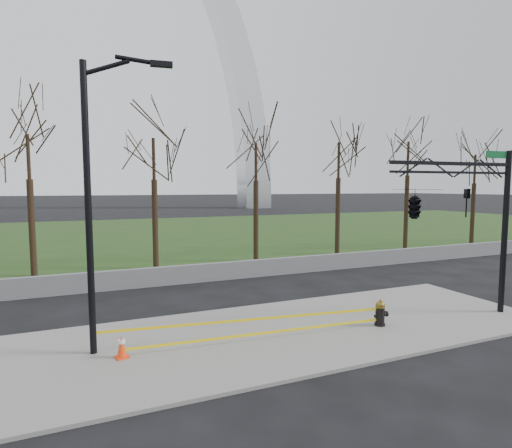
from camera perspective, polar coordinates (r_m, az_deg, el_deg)
name	(u,v)px	position (r m, az deg, el deg)	size (l,w,h in m)	color
ground	(289,333)	(13.56, 4.73, -15.07)	(500.00, 500.00, 0.00)	black
sidewalk	(289,331)	(13.54, 4.73, -14.87)	(18.00, 6.00, 0.10)	slate
grass_strip	(151,234)	(41.94, -14.62, -1.36)	(120.00, 40.00, 0.06)	#1E3D16
guardrail	(216,272)	(20.59, -5.70, -6.72)	(60.00, 0.30, 0.90)	#59595B
gateway_arch	(113,45)	(90.82, -19.58, 22.73)	(66.00, 6.00, 65.00)	silver
tree_row	(256,192)	(25.24, -0.03, 4.58)	(53.75, 4.00, 8.84)	black
fire_hydrant	(380,314)	(14.37, 17.17, -12.00)	(0.54, 0.35, 0.87)	black
traffic_cone	(122,346)	(11.94, -18.47, -16.06)	(0.40, 0.40, 0.63)	#FB3C0D
street_light	(97,187)	(11.72, -21.61, 4.84)	(2.38, 0.50, 8.21)	black
traffic_signal_mast	(433,204)	(14.88, 23.79, 2.66)	(5.09, 2.52, 6.00)	black
caution_tape	(257,326)	(12.61, 0.09, -14.22)	(8.85, 1.29, 0.44)	yellow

